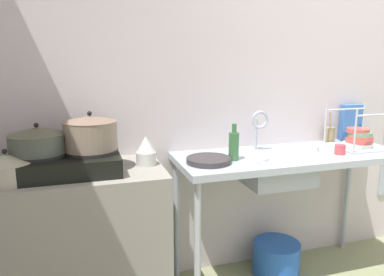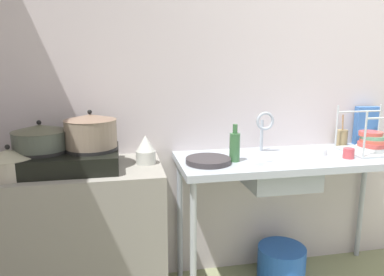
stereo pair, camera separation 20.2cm
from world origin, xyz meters
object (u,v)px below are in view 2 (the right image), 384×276
dish_rack (371,143)px  pot_on_right_burner (91,131)px  sink_basin (278,172)px  cereal_box (366,126)px  percolator (146,150)px  small_bowl_on_drainboard (317,151)px  bottle_by_sink (235,146)px  bucket_on_floor (281,263)px  cup_by_rack (349,153)px  pot_beside_stove (9,163)px  pot_on_left_burner (40,137)px  utensil_jar (342,137)px  stove (68,159)px  frying_pan (208,161)px  faucet (264,125)px

dish_rack → pot_on_right_burner: bearing=-179.9°
sink_basin → cereal_box: (0.75, 0.24, 0.21)m
percolator → small_bowl_on_drainboard: percolator is taller
sink_basin → small_bowl_on_drainboard: bearing=10.9°
bottle_by_sink → bucket_on_floor: size_ratio=0.69×
percolator → cup_by_rack: 1.19m
pot_beside_stove → percolator: pot_beside_stove is taller
pot_on_left_burner → utensil_jar: bearing=6.2°
bottle_by_sink → utensil_jar: 0.87m
dish_rack → small_bowl_on_drainboard: 0.36m
small_bowl_on_drainboard → bucket_on_floor: small_bowl_on_drainboard is taller
pot_beside_stove → cup_by_rack: 1.86m
pot_on_left_burner → dish_rack: (1.96, 0.00, -0.12)m
small_bowl_on_drainboard → cup_by_rack: bearing=-44.8°
cereal_box → stove: bearing=-167.8°
percolator → cereal_box: size_ratio=0.62×
stove → bucket_on_floor: stove is taller
sink_basin → small_bowl_on_drainboard: (0.28, 0.05, 0.10)m
percolator → cup_by_rack: percolator is taller
percolator → cup_by_rack: bearing=-5.7°
pot_beside_stove → frying_pan: (1.02, 0.04, -0.06)m
sink_basin → cup_by_rack: (0.40, -0.07, 0.11)m
pot_on_left_burner → pot_beside_stove: pot_on_left_burner is taller
dish_rack → pot_on_left_burner: bearing=-180.0°
pot_on_left_burner → cereal_box: size_ratio=1.08×
cereal_box → dish_rack: bearing=-112.2°
frying_pan → utensil_jar: size_ratio=1.21×
pot_on_right_burner → bucket_on_floor: (1.16, 0.05, -0.94)m
small_bowl_on_drainboard → percolator: bearing=-179.6°
percolator → pot_on_left_burner: bearing=-178.4°
pot_on_left_burner → faucet: size_ratio=1.09×
small_bowl_on_drainboard → bottle_by_sink: bearing=-174.0°
stove → cup_by_rack: size_ratio=8.30×
pot_on_left_burner → cup_by_rack: (1.73, -0.10, -0.15)m
pot_beside_stove → sink_basin: 1.47m
small_bowl_on_drainboard → cereal_box: 0.52m
sink_basin → dish_rack: (0.63, 0.03, 0.14)m
stove → cereal_box: bearing=6.2°
small_bowl_on_drainboard → utensil_jar: (0.28, 0.18, 0.04)m
pot_on_right_burner → faucet: size_ratio=1.06×
dish_rack → percolator: bearing=179.5°
pot_beside_stove → frying_pan: 1.02m
stove → sink_basin: 1.20m
frying_pan → percolator: bearing=169.5°
cup_by_rack → dish_rack: bearing=24.7°
frying_pan → cereal_box: 1.22m
pot_on_left_burner → pot_beside_stove: size_ratio=1.14×
sink_basin → small_bowl_on_drainboard: size_ratio=3.52×
faucet → bucket_on_floor: bearing=-33.9°
percolator → utensil_jar: 1.35m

